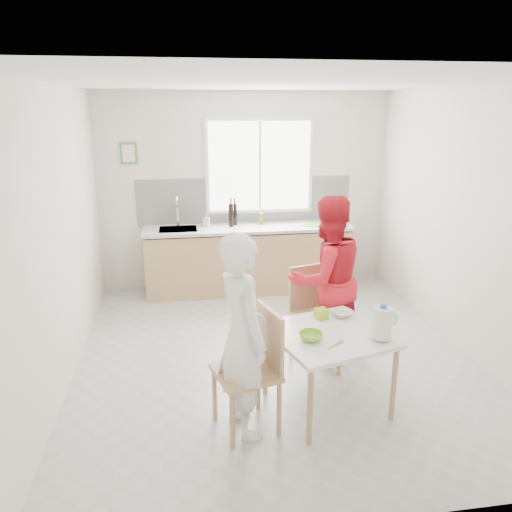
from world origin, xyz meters
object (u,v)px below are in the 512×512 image
(dining_table, at_px, (328,341))
(chair_far, at_px, (314,309))
(wine_bottle_b, at_px, (235,214))
(person_red, at_px, (326,280))
(bowl_green, at_px, (311,336))
(milk_jug, at_px, (383,322))
(person_white, at_px, (243,336))
(chair_left, at_px, (255,365))
(wine_bottle_a, at_px, (231,215))
(bowl_white, at_px, (342,313))

(dining_table, height_order, chair_far, chair_far)
(chair_far, xyz_separation_m, wine_bottle_b, (-0.56, 2.17, 0.54))
(person_red, relative_size, bowl_green, 8.76)
(bowl_green, relative_size, milk_jug, 0.69)
(chair_far, bearing_deg, bowl_green, -122.23)
(chair_far, distance_m, person_white, 1.42)
(chair_left, distance_m, wine_bottle_b, 3.28)
(chair_left, bearing_deg, wine_bottle_b, 160.75)
(dining_table, height_order, milk_jug, milk_jug)
(bowl_green, bearing_deg, chair_far, 73.26)
(wine_bottle_a, bearing_deg, chair_far, -73.47)
(dining_table, relative_size, bowl_green, 5.71)
(bowl_green, distance_m, bowl_white, 0.58)
(chair_left, height_order, wine_bottle_a, wine_bottle_a)
(dining_table, bearing_deg, chair_left, -164.52)
(wine_bottle_b, bearing_deg, chair_left, -93.76)
(chair_far, xyz_separation_m, person_white, (-0.86, -1.09, 0.29))
(dining_table, xyz_separation_m, chair_far, (0.12, 0.89, -0.09))
(chair_left, height_order, bowl_green, chair_left)
(dining_table, height_order, bowl_green, bowl_green)
(wine_bottle_b, bearing_deg, dining_table, -81.85)
(bowl_white, bearing_deg, chair_left, -150.13)
(person_red, relative_size, milk_jug, 6.03)
(wine_bottle_b, bearing_deg, milk_jug, -75.71)
(chair_far, bearing_deg, bowl_white, -94.99)
(chair_far, distance_m, wine_bottle_b, 2.30)
(bowl_white, xyz_separation_m, wine_bottle_b, (-0.66, 2.73, 0.36))
(chair_left, bearing_deg, milk_jug, 74.28)
(dining_table, distance_m, milk_jug, 0.48)
(dining_table, xyz_separation_m, person_white, (-0.75, -0.21, 0.20))
(person_white, relative_size, bowl_green, 8.43)
(chair_far, relative_size, bowl_white, 4.93)
(bowl_green, relative_size, wine_bottle_b, 0.64)
(bowl_white, bearing_deg, person_white, -151.41)
(wine_bottle_b, bearing_deg, person_red, -73.18)
(milk_jug, height_order, wine_bottle_a, wine_bottle_a)
(dining_table, relative_size, chair_far, 1.15)
(wine_bottle_b, bearing_deg, person_white, -95.40)
(milk_jug, bearing_deg, chair_left, 164.28)
(person_white, bearing_deg, person_red, -57.88)
(person_red, bearing_deg, chair_left, 34.35)
(bowl_white, bearing_deg, milk_jug, -71.92)
(bowl_green, height_order, wine_bottle_a, wine_bottle_a)
(wine_bottle_a, distance_m, wine_bottle_b, 0.11)
(dining_table, height_order, bowl_white, bowl_white)
(person_red, relative_size, wine_bottle_a, 5.28)
(person_white, height_order, bowl_white, person_white)
(dining_table, relative_size, bowl_white, 5.66)
(dining_table, bearing_deg, bowl_green, -150.48)
(chair_far, xyz_separation_m, bowl_green, (-0.30, -0.99, 0.19))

